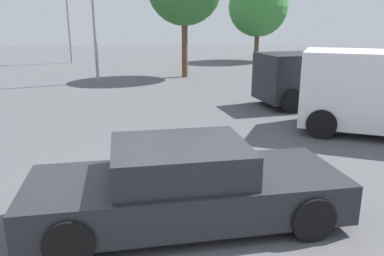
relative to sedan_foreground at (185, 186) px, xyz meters
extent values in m
plane|color=#515154|center=(0.18, -0.09, -0.58)|extent=(80.00, 80.00, 0.00)
cube|color=#232328|center=(0.02, 0.01, -0.12)|extent=(4.87, 2.69, 0.59)
cube|color=#232328|center=(-0.07, -0.02, 0.42)|extent=(2.24, 1.96, 0.49)
cube|color=slate|center=(0.82, 0.19, 0.42)|extent=(0.38, 1.43, 0.41)
cube|color=slate|center=(-0.97, -0.22, 0.42)|extent=(0.38, 1.43, 0.41)
cylinder|color=black|center=(1.41, 1.15, -0.26)|extent=(0.67, 0.36, 0.64)
cylinder|color=black|center=(1.77, -0.42, -0.26)|extent=(0.67, 0.36, 0.64)
cylinder|color=black|center=(-1.72, 0.43, -0.26)|extent=(0.67, 0.36, 0.64)
cylinder|color=black|center=(-1.36, -1.14, -0.26)|extent=(0.67, 0.36, 0.64)
cylinder|color=black|center=(3.85, 6.20, -0.20)|extent=(0.80, 0.48, 0.76)
cylinder|color=black|center=(3.25, 4.36, -0.20)|extent=(0.80, 0.48, 0.76)
cube|color=black|center=(4.55, 8.53, 0.46)|extent=(5.25, 3.26, 1.59)
cube|color=slate|center=(2.25, 7.80, 0.81)|extent=(0.53, 1.52, 0.64)
cylinder|color=black|center=(3.05, 7.13, -0.18)|extent=(0.84, 0.48, 0.80)
cylinder|color=black|center=(2.52, 8.81, -0.18)|extent=(0.84, 0.48, 0.80)
cylinder|color=black|center=(6.06, 9.94, -0.18)|extent=(0.84, 0.48, 0.80)
cylinder|color=gray|center=(-4.95, 13.03, 2.31)|extent=(0.14, 0.14, 5.78)
cylinder|color=gray|center=(-9.19, 21.61, 1.98)|extent=(0.14, 0.14, 5.12)
cylinder|color=brown|center=(3.89, 23.47, 0.54)|extent=(0.32, 0.32, 2.24)
sphere|color=#387F38|center=(3.89, 23.47, 3.23)|extent=(4.19, 4.19, 4.19)
cylinder|color=brown|center=(-0.87, 15.12, 0.97)|extent=(0.30, 0.30, 3.09)
camera|label=1|loc=(0.31, -5.22, 2.38)|focal=35.94mm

